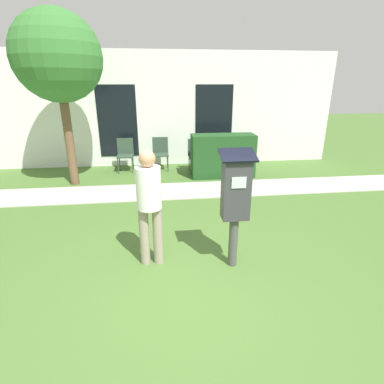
# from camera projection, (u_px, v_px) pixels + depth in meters

# --- Properties ---
(ground_plane) EXTENTS (40.00, 40.00, 0.00)m
(ground_plane) POSITION_uv_depth(u_px,v_px,m) (192.00, 296.00, 3.51)
(ground_plane) COLOR #476B2D
(sidewalk) EXTENTS (12.00, 1.10, 0.02)m
(sidewalk) POSITION_uv_depth(u_px,v_px,m) (173.00, 191.00, 6.87)
(sidewalk) COLOR #B7B2A8
(sidewalk) RESTS_ON ground
(building_facade) EXTENTS (10.00, 0.26, 3.20)m
(building_facade) POSITION_uv_depth(u_px,v_px,m) (166.00, 110.00, 8.72)
(building_facade) COLOR white
(building_facade) RESTS_ON ground
(parking_meter) EXTENTS (0.44, 0.31, 1.59)m
(parking_meter) POSITION_uv_depth(u_px,v_px,m) (236.00, 195.00, 3.77)
(parking_meter) COLOR #4C4C4C
(parking_meter) RESTS_ON ground
(person_standing) EXTENTS (0.32, 0.32, 1.58)m
(person_standing) POSITION_uv_depth(u_px,v_px,m) (149.00, 200.00, 3.84)
(person_standing) COLOR gray
(person_standing) RESTS_ON ground
(outdoor_chair_left) EXTENTS (0.44, 0.44, 0.90)m
(outdoor_chair_left) POSITION_uv_depth(u_px,v_px,m) (125.00, 152.00, 8.32)
(outdoor_chair_left) COLOR #334738
(outdoor_chair_left) RESTS_ON ground
(outdoor_chair_middle) EXTENTS (0.44, 0.44, 0.90)m
(outdoor_chair_middle) POSITION_uv_depth(u_px,v_px,m) (160.00, 151.00, 8.47)
(outdoor_chair_middle) COLOR #334738
(outdoor_chair_middle) RESTS_ON ground
(outdoor_chair_right) EXTENTS (0.44, 0.44, 0.90)m
(outdoor_chair_right) POSITION_uv_depth(u_px,v_px,m) (196.00, 153.00, 8.24)
(outdoor_chair_right) COLOR #334738
(outdoor_chair_right) RESTS_ON ground
(hedge_row) EXTENTS (1.63, 0.60, 1.10)m
(hedge_row) POSITION_uv_depth(u_px,v_px,m) (223.00, 156.00, 7.82)
(hedge_row) COLOR #1E471E
(hedge_row) RESTS_ON ground
(tree) EXTENTS (1.90, 1.90, 3.82)m
(tree) POSITION_uv_depth(u_px,v_px,m) (58.00, 58.00, 6.40)
(tree) COLOR brown
(tree) RESTS_ON ground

